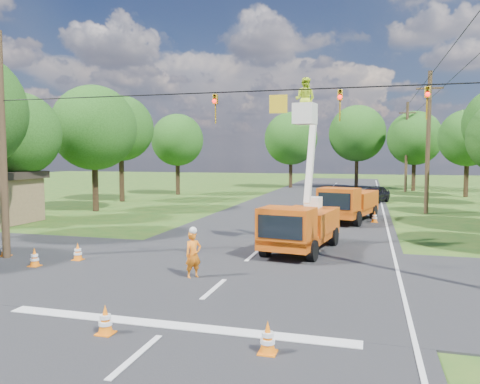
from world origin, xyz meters
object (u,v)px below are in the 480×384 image
(tree_far_a, at_px, (291,139))
(tree_right_e, at_px, (468,138))
(bucket_truck, at_px, (301,214))
(traffic_cone_3, at_px, (311,230))
(traffic_cone_5, at_px, (35,258))
(distant_car, at_px, (374,194))
(pole_right_mid, at_px, (428,141))
(traffic_cone_7, at_px, (375,217))
(tree_left_c, at_px, (18,134))
(second_truck, at_px, (348,203))
(traffic_cone_2, at_px, (277,236))
(traffic_cone_1, at_px, (268,338))
(pole_right_far, at_px, (407,146))
(ground_worker, at_px, (193,255))
(tree_left_f, at_px, (177,140))
(traffic_cone_4, at_px, (78,252))
(tree_far_c, at_px, (415,138))
(traffic_cone_0, at_px, (105,320))
(tree_left_e, at_px, (121,129))
(tree_left_d, at_px, (94,128))
(pole_left, at_px, (2,147))
(tree_far_b, at_px, (357,133))

(tree_far_a, bearing_deg, tree_right_e, -23.05)
(bucket_truck, relative_size, traffic_cone_3, 10.52)
(traffic_cone_3, distance_m, traffic_cone_5, 12.86)
(bucket_truck, height_order, distant_car, bucket_truck)
(distant_car, relative_size, pole_right_mid, 0.44)
(bucket_truck, bearing_deg, traffic_cone_5, -140.52)
(traffic_cone_7, bearing_deg, tree_left_c, -166.16)
(second_truck, height_order, traffic_cone_2, second_truck)
(traffic_cone_5, distance_m, tree_right_e, 42.08)
(traffic_cone_1, bearing_deg, pole_right_far, 82.68)
(ground_worker, relative_size, distant_car, 0.37)
(distant_car, bearing_deg, tree_right_e, 62.07)
(distant_car, relative_size, traffic_cone_2, 6.16)
(traffic_cone_7, bearing_deg, tree_right_e, 66.80)
(traffic_cone_5, xyz_separation_m, tree_left_f, (-7.40, 30.94, 5.33))
(distant_car, bearing_deg, traffic_cone_4, -94.14)
(tree_far_c, bearing_deg, traffic_cone_3, -102.81)
(bucket_truck, relative_size, tree_far_c, 0.81)
(traffic_cone_0, xyz_separation_m, tree_right_e, (15.07, 41.08, 5.45))
(ground_worker, xyz_separation_m, traffic_cone_0, (-0.15, -5.24, -0.45))
(pole_right_far, bearing_deg, bucket_truck, -100.73)
(pole_right_far, bearing_deg, traffic_cone_3, -101.87)
(traffic_cone_5, distance_m, tree_left_e, 25.54)
(traffic_cone_5, distance_m, tree_left_d, 18.58)
(bucket_truck, height_order, pole_left, pole_left)
(tree_left_c, bearing_deg, pole_right_mid, 23.75)
(traffic_cone_3, relative_size, tree_left_c, 0.09)
(second_truck, height_order, pole_left, pole_left)
(bucket_truck, height_order, tree_far_c, tree_far_c)
(traffic_cone_7, height_order, tree_far_a, tree_far_a)
(traffic_cone_0, distance_m, tree_left_f, 38.90)
(ground_worker, xyz_separation_m, tree_left_d, (-13.88, 15.85, 5.32))
(second_truck, height_order, tree_right_e, tree_right_e)
(traffic_cone_0, relative_size, pole_left, 0.08)
(second_truck, xyz_separation_m, pole_right_far, (5.17, 25.84, 3.94))
(second_truck, xyz_separation_m, tree_far_b, (-0.33, 30.84, 5.64))
(tree_left_c, distance_m, tree_far_b, 40.96)
(ground_worker, height_order, tree_left_f, tree_left_f)
(traffic_cone_1, xyz_separation_m, pole_right_mid, (5.92, 26.11, 4.75))
(pole_right_far, height_order, tree_left_c, pole_right_far)
(second_truck, xyz_separation_m, tree_left_c, (-19.83, -5.16, 4.27))
(traffic_cone_2, xyz_separation_m, traffic_cone_3, (1.39, 1.98, 0.00))
(traffic_cone_3, distance_m, pole_left, 14.47)
(traffic_cone_1, bearing_deg, distant_car, 85.79)
(traffic_cone_2, bearing_deg, second_truck, 70.02)
(distant_car, relative_size, tree_left_e, 0.46)
(distant_car, height_order, tree_far_b, tree_far_b)
(traffic_cone_2, bearing_deg, bucket_truck, -50.05)
(tree_right_e, bearing_deg, traffic_cone_7, -113.20)
(traffic_cone_3, relative_size, tree_left_d, 0.08)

